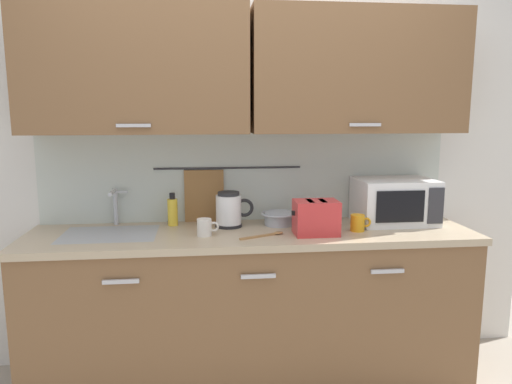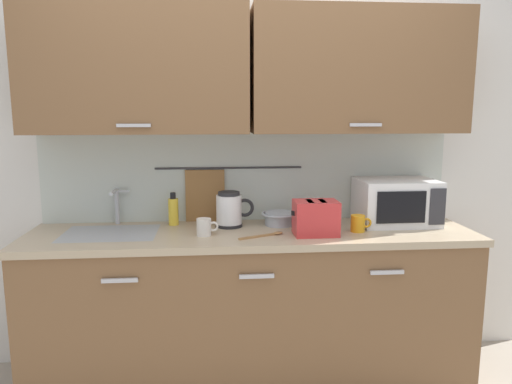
{
  "view_description": "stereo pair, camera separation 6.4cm",
  "coord_description": "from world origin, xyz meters",
  "px_view_note": "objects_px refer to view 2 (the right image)",
  "views": [
    {
      "loc": [
        -0.28,
        -2.34,
        1.57
      ],
      "look_at": [
        0.03,
        0.33,
        1.12
      ],
      "focal_mm": 33.62,
      "sensor_mm": 36.0,
      "label": 1
    },
    {
      "loc": [
        -0.21,
        -2.35,
        1.57
      ],
      "look_at": [
        0.03,
        0.33,
        1.12
      ],
      "focal_mm": 33.62,
      "sensor_mm": 36.0,
      "label": 2
    }
  ],
  "objects_px": {
    "mug_by_kettle": "(358,223)",
    "dish_soap_bottle": "(173,211)",
    "mixing_bowl": "(279,218)",
    "toaster": "(316,218)",
    "mug_near_sink": "(204,227)",
    "electric_kettle": "(230,210)",
    "microwave": "(396,202)",
    "wooden_spoon": "(267,235)"
  },
  "relations": [
    {
      "from": "mug_by_kettle",
      "to": "dish_soap_bottle",
      "type": "bearing_deg",
      "value": 166.12
    },
    {
      "from": "mixing_bowl",
      "to": "toaster",
      "type": "height_order",
      "value": "toaster"
    },
    {
      "from": "dish_soap_bottle",
      "to": "mug_by_kettle",
      "type": "height_order",
      "value": "dish_soap_bottle"
    },
    {
      "from": "toaster",
      "to": "mug_near_sink",
      "type": "bearing_deg",
      "value": 176.52
    },
    {
      "from": "electric_kettle",
      "to": "mug_by_kettle",
      "type": "xyz_separation_m",
      "value": [
        0.72,
        -0.19,
        -0.05
      ]
    },
    {
      "from": "mug_near_sink",
      "to": "mixing_bowl",
      "type": "xyz_separation_m",
      "value": [
        0.44,
        0.21,
        -0.0
      ]
    },
    {
      "from": "mug_near_sink",
      "to": "toaster",
      "type": "xyz_separation_m",
      "value": [
        0.61,
        -0.04,
        0.05
      ]
    },
    {
      "from": "microwave",
      "to": "mug_by_kettle",
      "type": "bearing_deg",
      "value": -148.19
    },
    {
      "from": "dish_soap_bottle",
      "to": "mug_near_sink",
      "type": "distance_m",
      "value": 0.33
    },
    {
      "from": "electric_kettle",
      "to": "wooden_spoon",
      "type": "distance_m",
      "value": 0.32
    },
    {
      "from": "electric_kettle",
      "to": "mixing_bowl",
      "type": "xyz_separation_m",
      "value": [
        0.3,
        0.01,
        -0.06
      ]
    },
    {
      "from": "toaster",
      "to": "mug_by_kettle",
      "type": "height_order",
      "value": "toaster"
    },
    {
      "from": "mug_near_sink",
      "to": "toaster",
      "type": "relative_size",
      "value": 0.47
    },
    {
      "from": "microwave",
      "to": "dish_soap_bottle",
      "type": "xyz_separation_m",
      "value": [
        -1.34,
        0.08,
        -0.05
      ]
    },
    {
      "from": "mug_near_sink",
      "to": "mug_by_kettle",
      "type": "distance_m",
      "value": 0.87
    },
    {
      "from": "toaster",
      "to": "mug_by_kettle",
      "type": "xyz_separation_m",
      "value": [
        0.26,
        0.05,
        -0.05
      ]
    },
    {
      "from": "microwave",
      "to": "dish_soap_bottle",
      "type": "bearing_deg",
      "value": 176.39
    },
    {
      "from": "dish_soap_bottle",
      "to": "mug_by_kettle",
      "type": "bearing_deg",
      "value": -13.88
    },
    {
      "from": "mug_near_sink",
      "to": "mixing_bowl",
      "type": "distance_m",
      "value": 0.49
    },
    {
      "from": "microwave",
      "to": "mug_near_sink",
      "type": "relative_size",
      "value": 3.83
    },
    {
      "from": "microwave",
      "to": "mixing_bowl",
      "type": "xyz_separation_m",
      "value": [
        -0.71,
        0.02,
        -0.09
      ]
    },
    {
      "from": "dish_soap_bottle",
      "to": "toaster",
      "type": "bearing_deg",
      "value": -20.93
    },
    {
      "from": "microwave",
      "to": "wooden_spoon",
      "type": "height_order",
      "value": "microwave"
    },
    {
      "from": "microwave",
      "to": "mug_near_sink",
      "type": "xyz_separation_m",
      "value": [
        -1.15,
        -0.18,
        -0.09
      ]
    },
    {
      "from": "electric_kettle",
      "to": "toaster",
      "type": "height_order",
      "value": "electric_kettle"
    },
    {
      "from": "electric_kettle",
      "to": "mug_near_sink",
      "type": "xyz_separation_m",
      "value": [
        -0.15,
        -0.2,
        -0.05
      ]
    },
    {
      "from": "dish_soap_bottle",
      "to": "mixing_bowl",
      "type": "xyz_separation_m",
      "value": [
        0.63,
        -0.06,
        -0.04
      ]
    },
    {
      "from": "electric_kettle",
      "to": "mixing_bowl",
      "type": "relative_size",
      "value": 1.06
    },
    {
      "from": "wooden_spoon",
      "to": "mug_near_sink",
      "type": "bearing_deg",
      "value": 172.98
    },
    {
      "from": "mixing_bowl",
      "to": "mug_by_kettle",
      "type": "distance_m",
      "value": 0.47
    },
    {
      "from": "dish_soap_bottle",
      "to": "mixing_bowl",
      "type": "height_order",
      "value": "dish_soap_bottle"
    },
    {
      "from": "microwave",
      "to": "toaster",
      "type": "relative_size",
      "value": 1.8
    },
    {
      "from": "electric_kettle",
      "to": "toaster",
      "type": "distance_m",
      "value": 0.52
    },
    {
      "from": "electric_kettle",
      "to": "mixing_bowl",
      "type": "distance_m",
      "value": 0.3
    },
    {
      "from": "mug_near_sink",
      "to": "mixing_bowl",
      "type": "bearing_deg",
      "value": 24.98
    },
    {
      "from": "mixing_bowl",
      "to": "electric_kettle",
      "type": "bearing_deg",
      "value": -178.4
    },
    {
      "from": "microwave",
      "to": "mixing_bowl",
      "type": "height_order",
      "value": "microwave"
    },
    {
      "from": "microwave",
      "to": "mug_near_sink",
      "type": "distance_m",
      "value": 1.17
    },
    {
      "from": "dish_soap_bottle",
      "to": "mug_by_kettle",
      "type": "xyz_separation_m",
      "value": [
        1.06,
        -0.26,
        -0.04
      ]
    },
    {
      "from": "toaster",
      "to": "mug_by_kettle",
      "type": "distance_m",
      "value": 0.26
    },
    {
      "from": "toaster",
      "to": "electric_kettle",
      "type": "bearing_deg",
      "value": 153.2
    },
    {
      "from": "dish_soap_bottle",
      "to": "wooden_spoon",
      "type": "height_order",
      "value": "dish_soap_bottle"
    }
  ]
}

